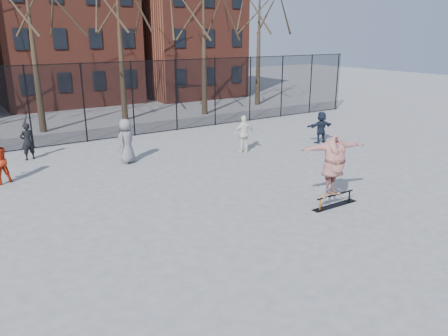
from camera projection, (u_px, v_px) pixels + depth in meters
ground at (266, 224)px, 12.87m from camera, size 100.00×100.00×0.00m
skate_rail at (335, 201)px, 14.17m from camera, size 1.82×0.28×0.40m
skateboard at (331, 194)px, 13.98m from camera, size 0.76×0.18×0.09m
skater at (334, 164)px, 13.69m from camera, size 2.40×1.07×1.89m
bystander_black at (27, 141)px, 19.14m from camera, size 0.68×0.53×1.66m
bystander_white at (244, 134)px, 20.32m from camera, size 1.10×0.66×1.75m
bystander_navy at (321, 127)px, 22.10m from camera, size 1.55×0.67×1.61m
bystander_extra at (126, 141)px, 18.62m from camera, size 1.12×1.03×1.93m
fence at (111, 100)px, 22.65m from camera, size 34.03×0.07×4.00m
rowhouses at (56, 23)px, 32.23m from camera, size 29.00×7.00×13.00m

